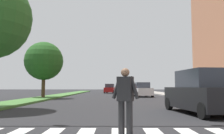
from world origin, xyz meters
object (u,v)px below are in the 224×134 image
sedan_far_horizon (126,88)px  sedan_distant (110,89)px  suv_crossing (202,93)px  pedestrian_performer (125,98)px  traffic_light_gantry (24,0)px  tree_far (44,61)px  sedan_midblock (142,90)px

sedan_far_horizon → sedan_distant: bearing=-106.0°
suv_crossing → sedan_distant: (-4.63, 32.83, -0.15)m
suv_crossing → pedestrian_performer: bearing=-128.1°
suv_crossing → traffic_light_gantry: bearing=-162.2°
pedestrian_performer → suv_crossing: suv_crossing is taller
pedestrian_performer → sedan_distant: bearing=91.4°
sedan_distant → sedan_far_horizon: 12.81m
suv_crossing → tree_far: bearing=129.8°
pedestrian_performer → sedan_far_horizon: 49.93m
pedestrian_performer → tree_far: bearing=112.3°
sedan_distant → sedan_midblock: bearing=-75.2°
pedestrian_performer → sedan_midblock: sedan_midblock is taller
traffic_light_gantry → pedestrian_performer: bearing=-33.6°
traffic_light_gantry → sedan_distant: (2.67, 35.17, -3.58)m
pedestrian_performer → sedan_distant: size_ratio=0.37×
pedestrian_performer → sedan_distant: (-0.93, 37.55, -0.15)m
traffic_light_gantry → suv_crossing: bearing=17.8°
suv_crossing → sedan_distant: 33.15m
tree_far → sedan_distant: bearing=71.4°
suv_crossing → sedan_midblock: size_ratio=1.14×
sedan_midblock → sedan_distant: size_ratio=0.92×
traffic_light_gantry → sedan_midblock: bearing=71.1°
suv_crossing → sedan_midblock: (-0.55, 17.34, -0.14)m
traffic_light_gantry → sedan_distant: traffic_light_gantry is taller
sedan_midblock → sedan_distant: bearing=104.8°
traffic_light_gantry → sedan_distant: size_ratio=1.99×
pedestrian_performer → sedan_midblock: size_ratio=0.40×
suv_crossing → sedan_distant: suv_crossing is taller
tree_far → sedan_midblock: tree_far is taller
tree_far → sedan_distant: (6.52, 19.43, -3.04)m
traffic_light_gantry → sedan_far_horizon: (6.20, 47.48, -3.56)m
sedan_midblock → sedan_far_horizon: size_ratio=0.94×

